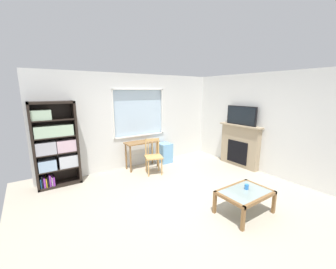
{
  "coord_description": "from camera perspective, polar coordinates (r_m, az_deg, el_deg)",
  "views": [
    {
      "loc": [
        -2.45,
        -3.07,
        2.11
      ],
      "look_at": [
        0.21,
        0.87,
        1.11
      ],
      "focal_mm": 22.28,
      "sensor_mm": 36.0,
      "label": 1
    }
  ],
  "objects": [
    {
      "name": "tv",
      "position": [
        6.09,
        19.41,
        4.91
      ],
      "size": [
        0.06,
        0.92,
        0.52
      ],
      "color": "black",
      "rests_on": "fireplace"
    },
    {
      "name": "bookshelf",
      "position": [
        5.25,
        -28.58,
        -2.54
      ],
      "size": [
        0.9,
        0.38,
        1.9
      ],
      "color": "black",
      "rests_on": "ground"
    },
    {
      "name": "ground",
      "position": [
        4.46,
        4.19,
        -16.55
      ],
      "size": [
        6.05,
        5.54,
        0.02
      ],
      "primitive_type": "cube",
      "color": "#B2A893"
    },
    {
      "name": "wall_right",
      "position": [
        5.96,
        24.35,
        2.81
      ],
      "size": [
        0.12,
        4.74,
        2.57
      ],
      "primitive_type": "cube",
      "color": "silver",
      "rests_on": "ground"
    },
    {
      "name": "sippy_cup",
      "position": [
        4.03,
        20.7,
        -13.23
      ],
      "size": [
        0.07,
        0.07,
        0.09
      ],
      "primitive_type": "cylinder",
      "color": "#337FD6",
      "rests_on": "coffee_table"
    },
    {
      "name": "desk_under_window",
      "position": [
        5.78,
        -7.18,
        -3.3
      ],
      "size": [
        0.92,
        0.4,
        0.75
      ],
      "color": "brown",
      "rests_on": "ground"
    },
    {
      "name": "plastic_drawer_unit",
      "position": [
        6.28,
        -0.94,
        -5.0
      ],
      "size": [
        0.35,
        0.4,
        0.58
      ],
      "primitive_type": "cube",
      "color": "#72ADDB",
      "rests_on": "ground"
    },
    {
      "name": "wall_back_with_window",
      "position": [
        5.93,
        -9.51,
        3.36
      ],
      "size": [
        5.05,
        0.15,
        2.57
      ],
      "color": "silver",
      "rests_on": "ground"
    },
    {
      "name": "coffee_table",
      "position": [
        3.99,
        20.31,
        -15.13
      ],
      "size": [
        0.91,
        0.63,
        0.41
      ],
      "color": "#8C9E99",
      "rests_on": "ground"
    },
    {
      "name": "wooden_chair",
      "position": [
        5.41,
        -4.03,
        -5.89
      ],
      "size": [
        0.52,
        0.51,
        0.9
      ],
      "color": "tan",
      "rests_on": "ground"
    },
    {
      "name": "fireplace",
      "position": [
        6.25,
        18.98,
        -2.84
      ],
      "size": [
        0.26,
        1.28,
        1.19
      ],
      "color": "tan",
      "rests_on": "ground"
    }
  ]
}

